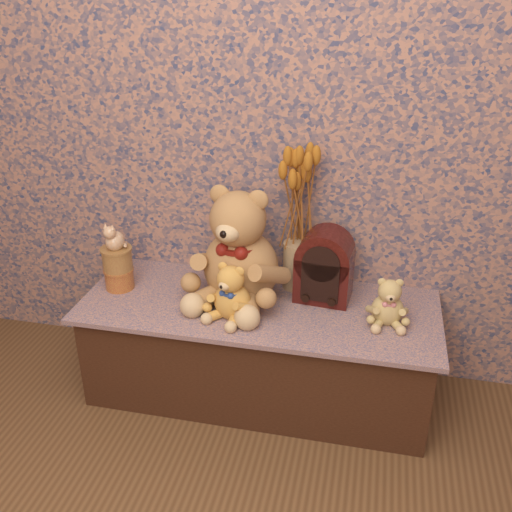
{
  "coord_description": "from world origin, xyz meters",
  "views": [
    {
      "loc": [
        0.42,
        -0.73,
        1.63
      ],
      "look_at": [
        0.0,
        1.18,
        0.68
      ],
      "focal_mm": 40.18,
      "sensor_mm": 36.0,
      "label": 1
    }
  ],
  "objects_px": {
    "teddy_small": "(389,299)",
    "ceramic_vase": "(297,265)",
    "cathedral_radio": "(325,265)",
    "biscuit_tin_lower": "(119,278)",
    "teddy_large": "(241,239)",
    "cat_figurine": "(114,235)",
    "teddy_medium": "(232,288)"
  },
  "relations": [
    {
      "from": "teddy_large",
      "to": "biscuit_tin_lower",
      "type": "height_order",
      "value": "teddy_large"
    },
    {
      "from": "cat_figurine",
      "to": "teddy_medium",
      "type": "bearing_deg",
      "value": -4.25
    },
    {
      "from": "teddy_small",
      "to": "ceramic_vase",
      "type": "distance_m",
      "value": 0.43
    },
    {
      "from": "teddy_large",
      "to": "teddy_small",
      "type": "height_order",
      "value": "teddy_large"
    },
    {
      "from": "teddy_medium",
      "to": "ceramic_vase",
      "type": "distance_m",
      "value": 0.35
    },
    {
      "from": "teddy_large",
      "to": "ceramic_vase",
      "type": "bearing_deg",
      "value": 40.73
    },
    {
      "from": "cathedral_radio",
      "to": "cat_figurine",
      "type": "bearing_deg",
      "value": -168.06
    },
    {
      "from": "teddy_small",
      "to": "cathedral_radio",
      "type": "distance_m",
      "value": 0.29
    },
    {
      "from": "teddy_large",
      "to": "ceramic_vase",
      "type": "relative_size",
      "value": 2.51
    },
    {
      "from": "ceramic_vase",
      "to": "biscuit_tin_lower",
      "type": "distance_m",
      "value": 0.75
    },
    {
      "from": "teddy_small",
      "to": "biscuit_tin_lower",
      "type": "bearing_deg",
      "value": 172.56
    },
    {
      "from": "teddy_medium",
      "to": "cathedral_radio",
      "type": "relative_size",
      "value": 0.8
    },
    {
      "from": "teddy_large",
      "to": "teddy_medium",
      "type": "bearing_deg",
      "value": -78.22
    },
    {
      "from": "biscuit_tin_lower",
      "to": "cat_figurine",
      "type": "xyz_separation_m",
      "value": [
        0.0,
        0.0,
        0.2
      ]
    },
    {
      "from": "teddy_small",
      "to": "teddy_large",
      "type": "bearing_deg",
      "value": 166.77
    },
    {
      "from": "teddy_small",
      "to": "biscuit_tin_lower",
      "type": "height_order",
      "value": "teddy_small"
    },
    {
      "from": "teddy_medium",
      "to": "cat_figurine",
      "type": "xyz_separation_m",
      "value": [
        -0.52,
        0.11,
        0.12
      ]
    },
    {
      "from": "cat_figurine",
      "to": "teddy_large",
      "type": "bearing_deg",
      "value": 12.98
    },
    {
      "from": "cathedral_radio",
      "to": "cat_figurine",
      "type": "distance_m",
      "value": 0.86
    },
    {
      "from": "teddy_large",
      "to": "cathedral_radio",
      "type": "relative_size",
      "value": 1.68
    },
    {
      "from": "teddy_large",
      "to": "cat_figurine",
      "type": "relative_size",
      "value": 4.12
    },
    {
      "from": "cathedral_radio",
      "to": "ceramic_vase",
      "type": "distance_m",
      "value": 0.15
    },
    {
      "from": "teddy_small",
      "to": "ceramic_vase",
      "type": "bearing_deg",
      "value": 145.92
    },
    {
      "from": "teddy_medium",
      "to": "cathedral_radio",
      "type": "xyz_separation_m",
      "value": [
        0.33,
        0.21,
        0.03
      ]
    },
    {
      "from": "cathedral_radio",
      "to": "ceramic_vase",
      "type": "relative_size",
      "value": 1.49
    },
    {
      "from": "cathedral_radio",
      "to": "biscuit_tin_lower",
      "type": "relative_size",
      "value": 2.53
    },
    {
      "from": "teddy_large",
      "to": "cathedral_radio",
      "type": "height_order",
      "value": "teddy_large"
    },
    {
      "from": "ceramic_vase",
      "to": "biscuit_tin_lower",
      "type": "height_order",
      "value": "ceramic_vase"
    },
    {
      "from": "teddy_medium",
      "to": "biscuit_tin_lower",
      "type": "relative_size",
      "value": 2.02
    },
    {
      "from": "teddy_large",
      "to": "biscuit_tin_lower",
      "type": "distance_m",
      "value": 0.56
    },
    {
      "from": "ceramic_vase",
      "to": "teddy_medium",
      "type": "bearing_deg",
      "value": -126.01
    },
    {
      "from": "teddy_medium",
      "to": "cat_figurine",
      "type": "distance_m",
      "value": 0.55
    }
  ]
}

